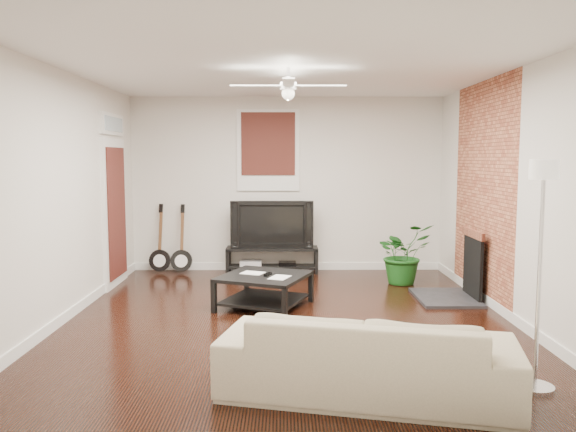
% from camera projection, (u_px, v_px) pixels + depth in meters
% --- Properties ---
extents(room, '(5.01, 6.01, 2.81)m').
position_uv_depth(room, '(288.00, 197.00, 6.33)').
color(room, black).
rests_on(room, ground).
extents(brick_accent, '(0.02, 2.20, 2.80)m').
position_uv_depth(brick_accent, '(483.00, 192.00, 7.34)').
color(brick_accent, brown).
rests_on(brick_accent, floor).
extents(fireplace, '(0.80, 1.10, 0.92)m').
position_uv_depth(fireplace, '(458.00, 264.00, 7.44)').
color(fireplace, black).
rests_on(fireplace, floor).
extents(window_back, '(1.00, 0.06, 1.30)m').
position_uv_depth(window_back, '(268.00, 150.00, 9.23)').
color(window_back, '#3B1610').
rests_on(window_back, wall_back).
extents(door_left, '(0.08, 1.00, 2.50)m').
position_uv_depth(door_left, '(115.00, 199.00, 8.22)').
color(door_left, white).
rests_on(door_left, wall_left).
extents(tv_stand, '(1.46, 0.39, 0.41)m').
position_uv_depth(tv_stand, '(272.00, 260.00, 9.22)').
color(tv_stand, black).
rests_on(tv_stand, floor).
extents(tv, '(1.30, 0.17, 0.75)m').
position_uv_depth(tv, '(272.00, 224.00, 9.18)').
color(tv, black).
rests_on(tv, tv_stand).
extents(coffee_table, '(1.25, 1.25, 0.40)m').
position_uv_depth(coffee_table, '(264.00, 291.00, 7.07)').
color(coffee_table, black).
rests_on(coffee_table, floor).
extents(sofa, '(2.38, 1.36, 0.65)m').
position_uv_depth(sofa, '(367.00, 354.00, 4.43)').
color(sofa, '#C6B195').
rests_on(sofa, floor).
extents(floor_lamp, '(0.36, 0.36, 1.83)m').
position_uv_depth(floor_lamp, '(539.00, 276.00, 4.48)').
color(floor_lamp, silver).
rests_on(floor_lamp, floor).
extents(potted_plant, '(1.01, 0.96, 0.88)m').
position_uv_depth(potted_plant, '(403.00, 254.00, 8.38)').
color(potted_plant, '#185619').
rests_on(potted_plant, floor).
extents(guitar_left, '(0.37, 0.28, 1.11)m').
position_uv_depth(guitar_left, '(159.00, 238.00, 9.14)').
color(guitar_left, black).
rests_on(guitar_left, floor).
extents(guitar_right, '(0.34, 0.24, 1.11)m').
position_uv_depth(guitar_right, '(181.00, 239.00, 9.11)').
color(guitar_right, black).
rests_on(guitar_right, floor).
extents(ceiling_fan, '(1.24, 1.24, 0.32)m').
position_uv_depth(ceiling_fan, '(288.00, 86.00, 6.21)').
color(ceiling_fan, white).
rests_on(ceiling_fan, ceiling).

